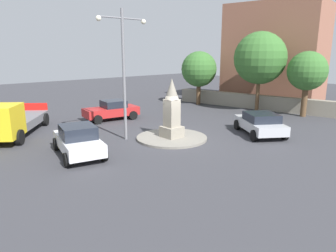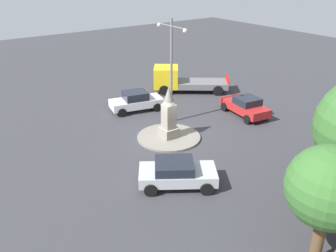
{
  "view_description": "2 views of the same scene",
  "coord_description": "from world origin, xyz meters",
  "px_view_note": "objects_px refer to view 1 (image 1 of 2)",
  "views": [
    {
      "loc": [
        -11.58,
        -12.8,
        4.88
      ],
      "look_at": [
        -0.83,
        -0.61,
        1.0
      ],
      "focal_mm": 33.24,
      "sensor_mm": 36.0,
      "label": 1
    },
    {
      "loc": [
        17.06,
        -12.31,
        10.33
      ],
      "look_at": [
        0.83,
        -0.66,
        1.32
      ],
      "focal_mm": 39.01,
      "sensor_mm": 36.0,
      "label": 2
    }
  ],
  "objects_px": {
    "car_red_waiting": "(112,110)",
    "tree_far_corner": "(307,71)",
    "car_white_parked_right": "(78,140)",
    "tree_mid_cluster": "(260,58)",
    "streetlamp": "(124,63)",
    "truck_yellow_far_side": "(9,121)",
    "corner_building": "(275,55)",
    "car_silver_approaching": "(260,123)",
    "tree_near_wall": "(199,69)",
    "monument": "(172,111)"
  },
  "relations": [
    {
      "from": "corner_building",
      "to": "tree_near_wall",
      "type": "xyz_separation_m",
      "value": [
        -6.45,
        3.95,
        -1.33
      ]
    },
    {
      "from": "car_red_waiting",
      "to": "corner_building",
      "type": "bearing_deg",
      "value": -11.9
    },
    {
      "from": "car_red_waiting",
      "to": "tree_far_corner",
      "type": "height_order",
      "value": "tree_far_corner"
    },
    {
      "from": "truck_yellow_far_side",
      "to": "monument",
      "type": "bearing_deg",
      "value": -42.06
    },
    {
      "from": "tree_near_wall",
      "to": "monument",
      "type": "bearing_deg",
      "value": -143.9
    },
    {
      "from": "car_white_parked_right",
      "to": "tree_mid_cluster",
      "type": "height_order",
      "value": "tree_mid_cluster"
    },
    {
      "from": "monument",
      "to": "tree_far_corner",
      "type": "distance_m",
      "value": 12.2
    },
    {
      "from": "tree_far_corner",
      "to": "tree_mid_cluster",
      "type": "bearing_deg",
      "value": 101.5
    },
    {
      "from": "streetlamp",
      "to": "tree_near_wall",
      "type": "distance_m",
      "value": 13.32
    },
    {
      "from": "truck_yellow_far_side",
      "to": "tree_mid_cluster",
      "type": "bearing_deg",
      "value": -14.33
    },
    {
      "from": "tree_mid_cluster",
      "to": "tree_far_corner",
      "type": "xyz_separation_m",
      "value": [
        0.74,
        -3.65,
        -0.93
      ]
    },
    {
      "from": "streetlamp",
      "to": "truck_yellow_far_side",
      "type": "distance_m",
      "value": 7.49
    },
    {
      "from": "corner_building",
      "to": "tree_near_wall",
      "type": "height_order",
      "value": "corner_building"
    },
    {
      "from": "streetlamp",
      "to": "truck_yellow_far_side",
      "type": "height_order",
      "value": "streetlamp"
    },
    {
      "from": "corner_building",
      "to": "tree_far_corner",
      "type": "distance_m",
      "value": 7.13
    },
    {
      "from": "car_silver_approaching",
      "to": "tree_mid_cluster",
      "type": "relative_size",
      "value": 0.65
    },
    {
      "from": "car_red_waiting",
      "to": "tree_near_wall",
      "type": "distance_m",
      "value": 10.17
    },
    {
      "from": "streetlamp",
      "to": "tree_mid_cluster",
      "type": "height_order",
      "value": "streetlamp"
    },
    {
      "from": "car_red_waiting",
      "to": "corner_building",
      "type": "height_order",
      "value": "corner_building"
    },
    {
      "from": "truck_yellow_far_side",
      "to": "tree_far_corner",
      "type": "height_order",
      "value": "tree_far_corner"
    },
    {
      "from": "car_red_waiting",
      "to": "tree_far_corner",
      "type": "distance_m",
      "value": 14.9
    },
    {
      "from": "monument",
      "to": "tree_near_wall",
      "type": "distance_m",
      "value": 12.5
    },
    {
      "from": "corner_building",
      "to": "truck_yellow_far_side",
      "type": "bearing_deg",
      "value": 172.89
    },
    {
      "from": "truck_yellow_far_side",
      "to": "tree_far_corner",
      "type": "relative_size",
      "value": 1.27
    },
    {
      "from": "tree_mid_cluster",
      "to": "car_red_waiting",
      "type": "bearing_deg",
      "value": 154.93
    },
    {
      "from": "monument",
      "to": "tree_near_wall",
      "type": "xyz_separation_m",
      "value": [
        10.01,
        7.3,
        1.67
      ]
    },
    {
      "from": "car_silver_approaching",
      "to": "truck_yellow_far_side",
      "type": "height_order",
      "value": "truck_yellow_far_side"
    },
    {
      "from": "car_white_parked_right",
      "to": "tree_near_wall",
      "type": "bearing_deg",
      "value": 22.98
    },
    {
      "from": "car_white_parked_right",
      "to": "truck_yellow_far_side",
      "type": "height_order",
      "value": "truck_yellow_far_side"
    },
    {
      "from": "streetlamp",
      "to": "car_white_parked_right",
      "type": "relative_size",
      "value": 1.7
    },
    {
      "from": "corner_building",
      "to": "car_white_parked_right",
      "type": "bearing_deg",
      "value": -173.32
    },
    {
      "from": "monument",
      "to": "streetlamp",
      "type": "height_order",
      "value": "streetlamp"
    },
    {
      "from": "monument",
      "to": "corner_building",
      "type": "height_order",
      "value": "corner_building"
    },
    {
      "from": "streetlamp",
      "to": "monument",
      "type": "bearing_deg",
      "value": -39.45
    },
    {
      "from": "car_red_waiting",
      "to": "corner_building",
      "type": "xyz_separation_m",
      "value": [
        16.28,
        -3.43,
        3.89
      ]
    },
    {
      "from": "car_silver_approaching",
      "to": "car_white_parked_right",
      "type": "height_order",
      "value": "car_white_parked_right"
    },
    {
      "from": "corner_building",
      "to": "tree_mid_cluster",
      "type": "xyz_separation_m",
      "value": [
        -5.3,
        -1.71,
        -0.24
      ]
    },
    {
      "from": "car_silver_approaching",
      "to": "car_red_waiting",
      "type": "relative_size",
      "value": 1.03
    },
    {
      "from": "monument",
      "to": "corner_building",
      "type": "relative_size",
      "value": 0.36
    },
    {
      "from": "tree_mid_cluster",
      "to": "tree_far_corner",
      "type": "height_order",
      "value": "tree_mid_cluster"
    },
    {
      "from": "car_white_parked_right",
      "to": "tree_near_wall",
      "type": "relative_size",
      "value": 0.84
    },
    {
      "from": "truck_yellow_far_side",
      "to": "tree_near_wall",
      "type": "height_order",
      "value": "tree_near_wall"
    },
    {
      "from": "car_silver_approaching",
      "to": "truck_yellow_far_side",
      "type": "relative_size",
      "value": 0.67
    },
    {
      "from": "car_silver_approaching",
      "to": "monument",
      "type": "bearing_deg",
      "value": 148.44
    },
    {
      "from": "car_silver_approaching",
      "to": "truck_yellow_far_side",
      "type": "xyz_separation_m",
      "value": [
        -11.55,
        9.09,
        0.3
      ]
    },
    {
      "from": "tree_mid_cluster",
      "to": "car_white_parked_right",
      "type": "bearing_deg",
      "value": -177.07
    },
    {
      "from": "tree_near_wall",
      "to": "tree_far_corner",
      "type": "relative_size",
      "value": 1.0
    },
    {
      "from": "streetlamp",
      "to": "tree_far_corner",
      "type": "bearing_deg",
      "value": -14.79
    },
    {
      "from": "truck_yellow_far_side",
      "to": "tree_near_wall",
      "type": "bearing_deg",
      "value": 3.49
    },
    {
      "from": "car_silver_approaching",
      "to": "tree_mid_cluster",
      "type": "xyz_separation_m",
      "value": [
        6.55,
        4.47,
        3.67
      ]
    }
  ]
}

